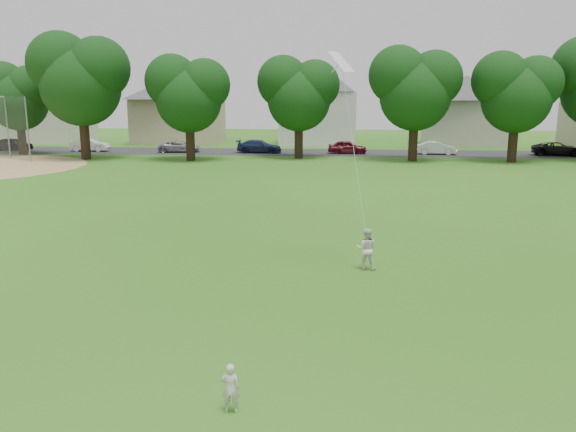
{
  "coord_description": "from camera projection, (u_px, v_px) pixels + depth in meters",
  "views": [
    {
      "loc": [
        2.44,
        -11.84,
        5.27
      ],
      "look_at": [
        1.17,
        2.0,
        2.3
      ],
      "focal_mm": 35.0,
      "sensor_mm": 36.0,
      "label": 1
    }
  ],
  "objects": [
    {
      "name": "kite",
      "position": [
        354.0,
        153.0,
        16.85
      ],
      "size": [
        0.91,
        1.0,
        5.67
      ],
      "color": "silver",
      "rests_on": "ground"
    },
    {
      "name": "street",
      "position": [
        314.0,
        152.0,
        53.75
      ],
      "size": [
        90.0,
        7.0,
        0.01
      ],
      "primitive_type": "cube",
      "color": "#2D2D30",
      "rests_on": "ground"
    },
    {
      "name": "house_row",
      "position": [
        302.0,
        100.0,
        62.63
      ],
      "size": [
        77.83,
        14.25,
        10.49
      ],
      "color": "silver",
      "rests_on": "ground"
    },
    {
      "name": "ground",
      "position": [
        229.0,
        331.0,
        12.85
      ],
      "size": [
        160.0,
        160.0,
        0.0
      ],
      "primitive_type": "plane",
      "color": "#275914",
      "rests_on": "ground"
    },
    {
      "name": "toddler",
      "position": [
        231.0,
        388.0,
        9.48
      ],
      "size": [
        0.33,
        0.22,
        0.89
      ],
      "primitive_type": "imported",
      "rotation": [
        0.0,
        0.0,
        3.17
      ],
      "color": "silver",
      "rests_on": "ground"
    },
    {
      "name": "older_boy",
      "position": [
        366.0,
        249.0,
        17.34
      ],
      "size": [
        0.7,
        0.58,
        1.3
      ],
      "primitive_type": "imported",
      "rotation": [
        0.0,
        0.0,
        2.99
      ],
      "color": "silver",
      "rests_on": "ground"
    },
    {
      "name": "parked_cars",
      "position": [
        370.0,
        147.0,
        52.17
      ],
      "size": [
        71.34,
        2.56,
        1.29
      ],
      "color": "black",
      "rests_on": "ground"
    },
    {
      "name": "tree_row",
      "position": [
        334.0,
        82.0,
        45.94
      ],
      "size": [
        81.27,
        9.34,
        10.83
      ],
      "color": "black",
      "rests_on": "ground"
    }
  ]
}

